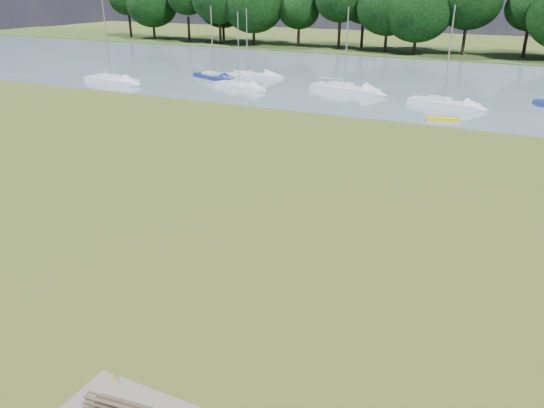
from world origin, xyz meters
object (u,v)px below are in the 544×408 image
at_px(sailboat_0, 239,84).
at_px(sailboat_1, 247,74).
at_px(sailboat_5, 213,75).
at_px(sailboat_2, 344,87).
at_px(sailboat_7, 111,78).
at_px(sailboat_6, 442,101).
at_px(kayak, 443,119).

relative_size(sailboat_0, sailboat_1, 0.99).
bearing_deg(sailboat_5, sailboat_2, 17.21).
height_order(sailboat_1, sailboat_7, sailboat_7).
xyz_separation_m(sailboat_5, sailboat_7, (-9.18, -7.54, 0.09)).
height_order(sailboat_6, sailboat_7, sailboat_7).
xyz_separation_m(sailboat_0, sailboat_6, (21.69, 0.20, 0.06)).
distance_m(kayak, sailboat_0, 23.45).
xyz_separation_m(kayak, sailboat_5, (-28.47, 9.55, 0.30)).
xyz_separation_m(sailboat_1, sailboat_7, (-12.39, -10.12, 0.12)).
xyz_separation_m(sailboat_0, sailboat_5, (-5.71, 3.90, 0.03)).
height_order(sailboat_2, sailboat_5, sailboat_2).
relative_size(sailboat_1, sailboat_6, 0.89).
relative_size(sailboat_6, sailboat_7, 0.87).
xyz_separation_m(sailboat_2, sailboat_6, (10.63, -2.78, -0.03)).
bearing_deg(sailboat_0, sailboat_5, 161.87).
distance_m(sailboat_0, sailboat_5, 6.92).
bearing_deg(sailboat_2, sailboat_7, -153.43).
height_order(sailboat_5, sailboat_6, sailboat_6).
height_order(sailboat_0, sailboat_7, sailboat_7).
xyz_separation_m(kayak, sailboat_1, (-25.26, 12.13, 0.28)).
xyz_separation_m(sailboat_1, sailboat_6, (24.19, -6.28, 0.06)).
bearing_deg(sailboat_1, sailboat_2, -32.92).
relative_size(sailboat_0, sailboat_5, 0.96).
relative_size(kayak, sailboat_7, 0.26).
bearing_deg(sailboat_7, sailboat_6, 13.67).
bearing_deg(sailboat_2, kayak, -24.15).
distance_m(sailboat_2, sailboat_5, 16.79).
bearing_deg(sailboat_0, sailboat_1, 127.34).
distance_m(kayak, sailboat_5, 30.03).
xyz_separation_m(sailboat_2, sailboat_5, (-16.77, 0.92, -0.06)).
height_order(sailboat_5, sailboat_7, sailboat_7).
distance_m(kayak, sailboat_6, 5.95).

